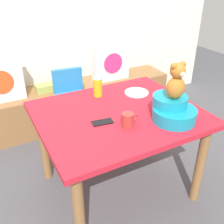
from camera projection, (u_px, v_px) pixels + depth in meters
ground_plane at (117, 186)px, 2.26m from camera, size 8.00×8.00×0.00m
back_wall at (50, 6)px, 2.80m from camera, size 4.40×0.10×2.60m
window_bench at (67, 105)px, 3.11m from camera, size 2.60×0.44×0.46m
pillow_floral_left at (0, 80)px, 2.60m from camera, size 0.44×0.15×0.44m
pillow_floral_right at (110, 62)px, 3.11m from camera, size 0.44×0.15×0.44m
book_stack at (45, 88)px, 2.88m from camera, size 0.20×0.14×0.08m
dining_table at (118, 124)px, 1.96m from camera, size 1.17×0.99×0.74m
highchair at (72, 98)px, 2.60m from camera, size 0.35×0.48×0.79m
infant_seat_teal at (173, 110)px, 1.78m from camera, size 0.30×0.33×0.16m
teddy_bear at (176, 82)px, 1.68m from camera, size 0.13×0.12×0.25m
ketchup_bottle at (98, 86)px, 2.10m from camera, size 0.07×0.07×0.18m
coffee_mug at (128, 120)px, 1.71m from camera, size 0.12×0.08×0.09m
dinner_plate_near at (137, 93)px, 2.19m from camera, size 0.20×0.20×0.01m
cell_phone at (102, 122)px, 1.77m from camera, size 0.15×0.09×0.01m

